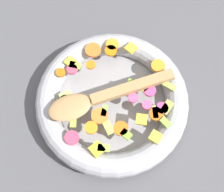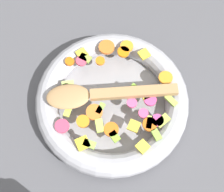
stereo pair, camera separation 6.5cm
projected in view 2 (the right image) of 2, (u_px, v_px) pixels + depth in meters
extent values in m
plane|color=#4C4C51|center=(112.00, 104.00, 0.70)|extent=(4.00, 4.00, 0.00)
cylinder|color=gray|center=(112.00, 103.00, 0.70)|extent=(0.28, 0.28, 0.01)
torus|color=#9E9EA5|center=(112.00, 100.00, 0.68)|extent=(0.33, 0.33, 0.05)
cylinder|color=orange|center=(123.00, 52.00, 0.69)|extent=(0.04, 0.04, 0.01)
cylinder|color=orange|center=(100.00, 61.00, 0.68)|extent=(0.03, 0.03, 0.01)
cylinder|color=orange|center=(107.00, 47.00, 0.70)|extent=(0.04, 0.04, 0.01)
cylinder|color=orange|center=(127.00, 46.00, 0.70)|extent=(0.04, 0.04, 0.01)
cylinder|color=orange|center=(166.00, 78.00, 0.67)|extent=(0.04, 0.04, 0.01)
cylinder|color=orange|center=(83.00, 121.00, 0.63)|extent=(0.04, 0.04, 0.01)
cylinder|color=orange|center=(94.00, 112.00, 0.64)|extent=(0.04, 0.04, 0.01)
cylinder|color=orange|center=(111.00, 129.00, 0.62)|extent=(0.04, 0.04, 0.01)
cylinder|color=orange|center=(70.00, 61.00, 0.68)|extent=(0.03, 0.03, 0.01)
cylinder|color=#D56016|center=(150.00, 124.00, 0.63)|extent=(0.04, 0.04, 0.01)
cube|color=#87AB42|center=(156.00, 135.00, 0.62)|extent=(0.02, 0.03, 0.01)
cube|color=#B9DA52|center=(100.00, 126.00, 0.63)|extent=(0.02, 0.03, 0.01)
cube|color=#87B946|center=(100.00, 108.00, 0.64)|extent=(0.03, 0.02, 0.01)
cube|color=#BFCF4B|center=(68.00, 111.00, 0.64)|extent=(0.03, 0.02, 0.01)
cube|color=#86BA36|center=(115.00, 136.00, 0.62)|extent=(0.02, 0.02, 0.01)
cube|color=#ACCB61|center=(68.00, 84.00, 0.66)|extent=(0.03, 0.02, 0.01)
cube|color=#B3CB4F|center=(149.00, 122.00, 0.63)|extent=(0.03, 0.03, 0.01)
cube|color=#84BC38|center=(132.00, 89.00, 0.66)|extent=(0.02, 0.02, 0.01)
cube|color=#95BC46|center=(87.00, 57.00, 0.69)|extent=(0.03, 0.03, 0.01)
cube|color=#97BE4B|center=(171.00, 100.00, 0.65)|extent=(0.02, 0.03, 0.01)
cube|color=#A9BE48|center=(162.00, 121.00, 0.63)|extent=(0.03, 0.02, 0.01)
cube|color=#93BF4A|center=(89.00, 144.00, 0.61)|extent=(0.03, 0.03, 0.01)
cylinder|color=#D1445F|center=(81.00, 61.00, 0.68)|extent=(0.03, 0.03, 0.01)
cylinder|color=#D54280|center=(150.00, 100.00, 0.65)|extent=(0.03, 0.03, 0.01)
cylinder|color=#E74970|center=(66.00, 88.00, 0.66)|extent=(0.03, 0.03, 0.01)
cylinder|color=#DE4E82|center=(132.00, 103.00, 0.65)|extent=(0.03, 0.03, 0.01)
cylinder|color=#D84285|center=(157.00, 120.00, 0.63)|extent=(0.04, 0.04, 0.01)
cylinder|color=#DC3F60|center=(62.00, 126.00, 0.63)|extent=(0.04, 0.04, 0.01)
cylinder|color=#D94D81|center=(143.00, 113.00, 0.64)|extent=(0.03, 0.03, 0.01)
cube|color=yellow|center=(83.00, 53.00, 0.69)|extent=(0.02, 0.02, 0.01)
cube|color=gold|center=(143.00, 147.00, 0.61)|extent=(0.03, 0.03, 0.01)
cube|color=yellow|center=(83.00, 143.00, 0.61)|extent=(0.03, 0.03, 0.01)
cube|color=gold|center=(134.00, 126.00, 0.63)|extent=(0.03, 0.03, 0.01)
cube|color=yellow|center=(147.00, 93.00, 0.65)|extent=(0.03, 0.03, 0.01)
cube|color=yellow|center=(144.00, 54.00, 0.69)|extent=(0.02, 0.02, 0.01)
cube|color=#A87F51|center=(134.00, 92.00, 0.64)|extent=(0.17, 0.11, 0.01)
ellipsoid|color=#A87F51|center=(68.00, 97.00, 0.64)|extent=(0.11, 0.09, 0.01)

